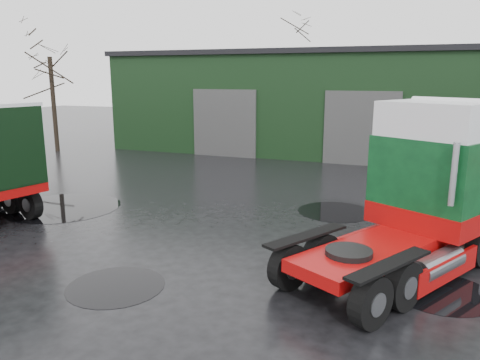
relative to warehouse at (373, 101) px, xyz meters
name	(u,v)px	position (x,y,z in m)	size (l,w,h in m)	color
ground	(229,244)	(-2.00, -20.00, -3.16)	(100.00, 100.00, 0.00)	black
warehouse	(373,101)	(0.00, 0.00, 0.00)	(32.40, 12.40, 6.30)	black
hero_tractor	(395,193)	(2.50, -20.65, -1.05)	(2.88, 6.79, 4.22)	#0B3D1A
tree_left	(52,84)	(-19.00, -8.00, 1.09)	(4.40, 4.40, 8.50)	black
tree_back_a	(293,76)	(-8.00, 10.00, 1.59)	(4.40, 4.40, 9.50)	black
puddle_0	(116,286)	(-3.40, -23.51, -3.15)	(2.28, 2.28, 0.01)	black
puddle_1	(335,212)	(0.33, -15.53, -3.15)	(2.68, 2.68, 0.01)	black
puddle_2	(63,207)	(-9.26, -18.58, -3.15)	(4.17, 4.17, 0.01)	black
puddle_3	(441,292)	(3.66, -21.15, -3.15)	(2.31, 2.31, 0.01)	black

